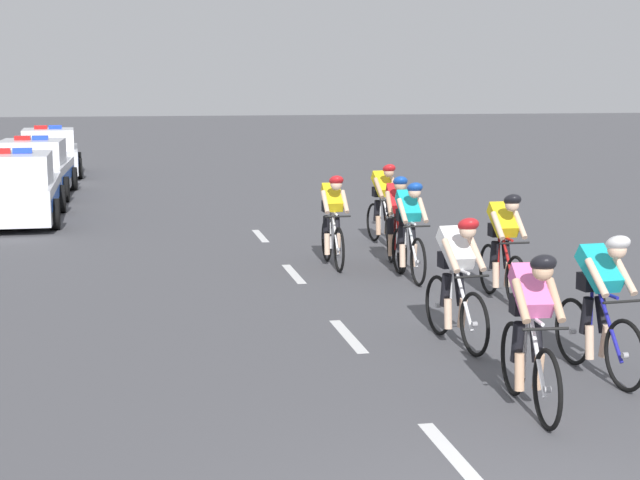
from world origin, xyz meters
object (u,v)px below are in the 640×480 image
cyclist_second (601,303)px  police_car_third (49,154)px  cyclist_fourth (504,245)px  cyclist_fifth (409,229)px  police_car_second (33,171)px  police_car_nearest (14,191)px  cyclist_third (457,279)px  cyclist_seventh (384,203)px  cyclist_sixth (397,220)px  cyclist_lead (531,329)px  cyclist_eighth (333,219)px

cyclist_second → police_car_third: (-7.08, 23.92, -0.11)m
cyclist_fourth → cyclist_fifth: same height
police_car_second → police_car_nearest: bearing=-90.0°
cyclist_second → police_car_third: size_ratio=0.38×
cyclist_third → cyclist_seventh: size_ratio=1.00×
cyclist_sixth → cyclist_seventh: bearing=81.0°
cyclist_third → cyclist_fourth: size_ratio=1.00×
cyclist_fourth → police_car_third: (-7.42, 20.29, -0.11)m
cyclist_lead → police_car_nearest: (-5.96, 14.00, -0.11)m
cyclist_second → police_car_nearest: bearing=118.4°
cyclist_third → cyclist_lead: bearing=-92.1°
cyclist_third → cyclist_fourth: same height
cyclist_lead → police_car_nearest: size_ratio=0.39×
cyclist_third → cyclist_fourth: bearing=57.0°
cyclist_fourth → cyclist_second: bearing=-95.4°
cyclist_lead → cyclist_sixth: size_ratio=1.00×
cyclist_eighth → police_car_nearest: 8.58m
police_car_second → cyclist_eighth: bearing=-63.4°
cyclist_seventh → police_car_third: 16.84m
police_car_nearest → police_car_third: bearing=90.0°
police_car_second → police_car_third: size_ratio=0.99×
cyclist_sixth → police_car_nearest: (-6.65, 6.77, -0.11)m
cyclist_second → cyclist_fifth: (-0.51, 5.37, 0.00)m
police_car_nearest → police_car_third: 10.81m
cyclist_seventh → police_car_nearest: police_car_nearest is taller
police_car_nearest → police_car_second: 4.86m
cyclist_second → cyclist_fifth: bearing=95.4°
cyclist_eighth → cyclist_lead: bearing=-87.7°
cyclist_third → cyclist_sixth: 4.87m
cyclist_lead → cyclist_second: bearing=38.6°
cyclist_fourth → cyclist_sixth: bearing=106.0°
cyclist_sixth → cyclist_eighth: size_ratio=1.00×
cyclist_fourth → cyclist_sixth: same height
cyclist_fifth → police_car_second: size_ratio=0.39×
cyclist_second → cyclist_third: 1.82m
cyclist_third → cyclist_fourth: 2.53m
cyclist_seventh → cyclist_eighth: same height
cyclist_fourth → cyclist_eighth: bearing=120.2°
cyclist_second → cyclist_lead: bearing=-141.4°
cyclist_lead → cyclist_seventh: bearing=83.7°
cyclist_fourth → cyclist_fifth: size_ratio=1.00×
cyclist_eighth → cyclist_third: bearing=-85.6°
police_car_second → cyclist_fourth: bearing=-62.6°
cyclist_eighth → police_car_nearest: (-5.66, 6.45, -0.11)m
cyclist_lead → police_car_nearest: 15.22m
police_car_third → cyclist_fourth: bearing=-69.9°
cyclist_lead → cyclist_fifth: (0.61, 6.26, 0.00)m
police_car_third → cyclist_second: bearing=-73.5°
cyclist_lead → cyclist_fifth: bearing=84.4°
police_car_third → cyclist_fifth: bearing=-70.5°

